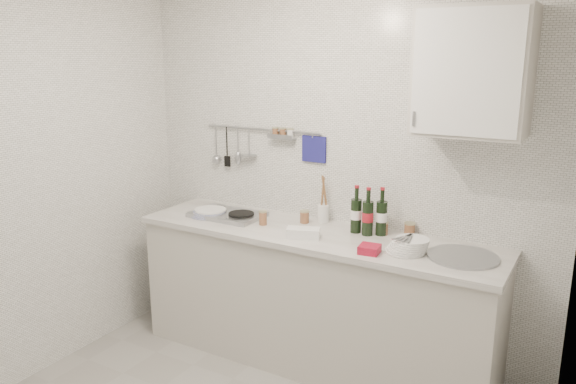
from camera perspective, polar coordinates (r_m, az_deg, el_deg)
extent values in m
cube|color=silver|center=(3.84, 4.85, 1.84)|extent=(3.00, 0.02, 2.50)
cube|color=silver|center=(3.77, -26.39, 0.20)|extent=(0.02, 2.80, 2.50)
cube|color=silver|center=(2.15, 25.61, -9.39)|extent=(0.02, 2.80, 2.50)
cube|color=#B7B3A9|center=(3.84, 2.64, -10.89)|extent=(2.40, 0.60, 0.88)
cube|color=silver|center=(3.67, 2.72, -4.36)|extent=(2.44, 0.64, 0.04)
cube|color=black|center=(4.03, 2.71, -15.82)|extent=(2.34, 0.52, 0.10)
cube|color=#93969B|center=(4.01, -6.18, -2.29)|extent=(0.50, 0.32, 0.03)
cylinder|color=black|center=(4.08, -7.55, -1.75)|extent=(0.18, 0.18, 0.01)
cylinder|color=black|center=(3.94, -4.78, -2.23)|extent=(0.18, 0.18, 0.01)
cylinder|color=#93969B|center=(3.36, 17.35, -6.31)|extent=(0.40, 0.40, 0.02)
cylinder|color=#93969B|center=(3.38, 17.29, -7.21)|extent=(0.34, 0.34, 0.10)
cylinder|color=#93969B|center=(4.04, -2.68, 6.38)|extent=(0.95, 0.02, 0.02)
cube|color=navy|center=(3.86, 2.66, 4.38)|extent=(0.18, 0.02, 0.18)
cube|color=#B7B3A9|center=(3.30, 18.31, 11.49)|extent=(0.60, 0.35, 0.70)
cube|color=white|center=(3.12, 17.59, 11.44)|extent=(0.56, 0.01, 0.66)
cylinder|color=#93969B|center=(3.19, 12.63, 7.29)|extent=(0.01, 0.01, 0.08)
cylinder|color=#46519F|center=(4.05, -8.17, -2.31)|extent=(0.24, 0.24, 0.01)
cylinder|color=#46519F|center=(4.05, -8.08, -2.14)|extent=(0.24, 0.24, 0.01)
cylinder|color=#46519F|center=(4.04, -7.99, -1.97)|extent=(0.23, 0.23, 0.01)
cylinder|color=#46519F|center=(4.04, -7.89, -1.80)|extent=(0.23, 0.23, 0.01)
cylinder|color=white|center=(3.36, 11.81, -5.90)|extent=(0.23, 0.23, 0.01)
cylinder|color=white|center=(3.36, 11.93, -5.71)|extent=(0.23, 0.23, 0.01)
cylinder|color=white|center=(3.36, 12.05, -5.51)|extent=(0.22, 0.22, 0.01)
cylinder|color=white|center=(3.36, 12.17, -5.32)|extent=(0.22, 0.22, 0.01)
cylinder|color=white|center=(3.35, 12.29, -5.12)|extent=(0.21, 0.21, 0.01)
cylinder|color=white|center=(3.35, 12.41, -4.92)|extent=(0.20, 0.20, 0.01)
cylinder|color=white|center=(3.35, 12.53, -4.72)|extent=(0.20, 0.20, 0.01)
cube|color=white|center=(3.54, 1.55, -4.19)|extent=(0.23, 0.17, 0.06)
cube|color=red|center=(3.31, 8.28, -5.77)|extent=(0.13, 0.13, 0.05)
cylinder|color=white|center=(3.86, 3.57, -2.20)|extent=(0.08, 0.08, 0.12)
cylinder|color=brown|center=(3.81, 3.74, -0.05)|extent=(0.04, 0.06, 0.24)
cylinder|color=brown|center=(3.83, 3.53, -0.12)|extent=(0.02, 0.05, 0.22)
cylinder|color=brown|center=(3.84, 1.69, -2.59)|extent=(0.06, 0.06, 0.08)
cylinder|color=tan|center=(3.83, 1.69, -1.96)|extent=(0.07, 0.07, 0.01)
cylinder|color=brown|center=(3.67, 12.24, -3.74)|extent=(0.07, 0.07, 0.07)
cylinder|color=tan|center=(3.66, 12.27, -3.13)|extent=(0.07, 0.07, 0.01)
cylinder|color=brown|center=(3.65, 9.66, -3.71)|extent=(0.06, 0.06, 0.08)
cylinder|color=tan|center=(3.63, 9.68, -3.06)|extent=(0.06, 0.06, 0.01)
cylinder|color=brown|center=(3.80, -2.56, -2.70)|extent=(0.05, 0.05, 0.09)
cylinder|color=tan|center=(3.78, -2.57, -1.98)|extent=(0.06, 0.06, 0.01)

